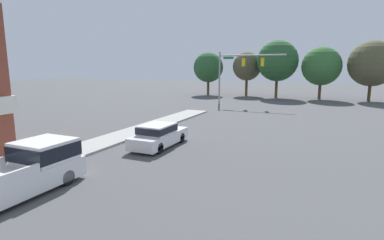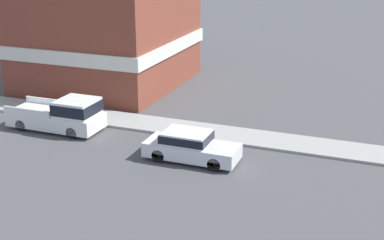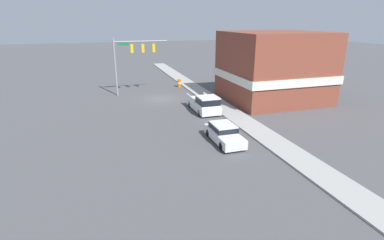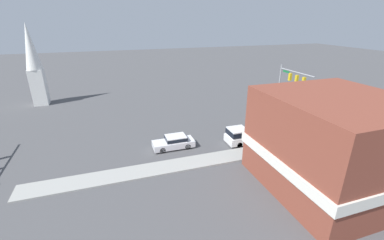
# 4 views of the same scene
# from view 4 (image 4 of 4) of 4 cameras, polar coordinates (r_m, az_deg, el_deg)

# --- Properties ---
(ground_plane) EXTENTS (200.00, 200.00, 0.00)m
(ground_plane) POSITION_cam_4_polar(r_m,az_deg,el_deg) (37.16, 18.24, -1.15)
(ground_plane) COLOR #4C4C4F
(sidewalk_curb) EXTENTS (2.40, 60.00, 0.14)m
(sidewalk_curb) POSITION_cam_4_polar(r_m,az_deg,el_deg) (33.19, 23.97, -4.61)
(sidewalk_curb) COLOR #9E9E99
(sidewalk_curb) RESTS_ON ground
(near_signal_assembly) EXTENTS (6.89, 0.49, 7.28)m
(near_signal_assembly) POSITION_cam_4_polar(r_m,az_deg,el_deg) (39.88, 20.94, 8.11)
(near_signal_assembly) COLOR gray
(near_signal_assembly) RESTS_ON ground
(car_lead) EXTENTS (1.83, 4.63, 1.46)m
(car_lead) POSITION_cam_4_polar(r_m,az_deg,el_deg) (29.06, -3.96, -4.84)
(car_lead) COLOR black
(car_lead) RESTS_ON ground
(pickup_truck_parked) EXTENTS (2.15, 5.40, 1.91)m
(pickup_truck_parked) POSITION_cam_4_polar(r_m,az_deg,el_deg) (30.74, 11.59, -3.36)
(pickup_truck_parked) COLOR black
(pickup_truck_parked) RESTS_ON ground
(construction_barrel) EXTENTS (0.54, 0.54, 1.14)m
(construction_barrel) POSITION_cam_4_polar(r_m,az_deg,el_deg) (38.19, 29.00, -1.31)
(construction_barrel) COLOR orange
(construction_barrel) RESTS_ON ground
(corner_brick_building) EXTENTS (11.28, 10.56, 8.09)m
(corner_brick_building) POSITION_cam_4_polar(r_m,az_deg,el_deg) (24.27, 28.79, -4.91)
(corner_brick_building) COLOR brown
(corner_brick_building) RESTS_ON ground
(church_steeple) EXTENTS (2.42, 2.42, 13.28)m
(church_steeple) POSITION_cam_4_polar(r_m,az_deg,el_deg) (49.65, -31.74, 10.66)
(church_steeple) COLOR white
(church_steeple) RESTS_ON ground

